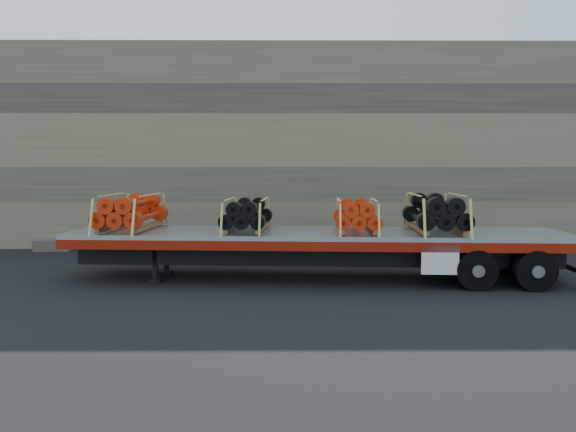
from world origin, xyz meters
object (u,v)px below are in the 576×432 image
(bundle_front, at_px, (131,213))
(bundle_midfront, at_px, (247,215))
(bundle_rear, at_px, (435,214))
(bundle_midrear, at_px, (356,216))
(trailer, at_px, (316,255))

(bundle_front, relative_size, bundle_midfront, 1.13)
(bundle_midfront, height_order, bundle_rear, bundle_rear)
(bundle_midrear, relative_size, bundle_rear, 0.85)
(bundle_front, bearing_deg, trailer, -0.00)
(bundle_front, distance_m, bundle_rear, 7.57)
(bundle_midfront, bearing_deg, trailer, -0.00)
(bundle_midfront, bearing_deg, bundle_midrear, 0.00)
(trailer, height_order, bundle_midfront, bundle_midfront)
(bundle_midrear, distance_m, bundle_rear, 1.92)
(trailer, xyz_separation_m, bundle_front, (-4.65, 0.30, 1.04))
(trailer, distance_m, bundle_midfront, 1.99)
(bundle_midfront, distance_m, bundle_rear, 4.63)
(bundle_midfront, xyz_separation_m, bundle_rear, (4.62, -0.30, 0.06))
(trailer, bearing_deg, bundle_front, 180.00)
(trailer, height_order, bundle_midrear, bundle_midrear)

